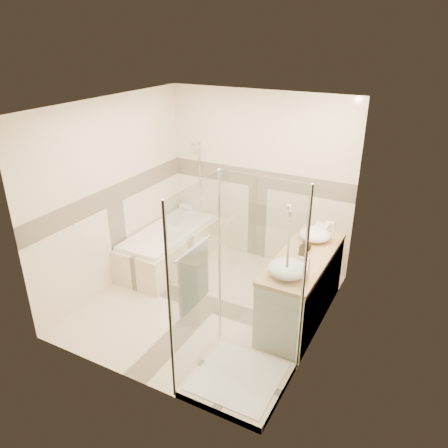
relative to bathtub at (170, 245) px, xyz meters
The scene contains 12 objects.
room 1.57m from the bathtub, 30.53° to the right, with size 2.82×3.02×2.52m.
bathtub is the anchor object (origin of this frame).
vanity 2.18m from the bathtub, ahead, with size 0.58×1.62×0.85m.
shower_enclosure 2.47m from the bathtub, 41.10° to the right, with size 0.96×0.93×2.04m.
vessel_sink_near 2.22m from the bathtub, ahead, with size 0.39×0.39×0.16m, color white.
vessel_sink_far 2.38m from the bathtub, 22.13° to the right, with size 0.42×0.42×0.17m, color white.
faucet_near 2.45m from the bathtub, ahead, with size 0.12×0.03×0.29m.
faucet_far 2.60m from the bathtub, 20.27° to the right, with size 0.11×0.03×0.27m.
amenity_bottle_a 2.25m from the bathtub, ahead, with size 0.08×0.08×0.18m, color black.
amenity_bottle_b 2.23m from the bathtub, ahead, with size 0.11×0.11×0.13m, color black.
folded_towels 2.23m from the bathtub, ahead, with size 0.17×0.28×0.09m, color silver.
rolled_towel 0.85m from the bathtub, 104.72° to the left, with size 0.09×0.09×0.20m, color silver.
Camera 1 is at (2.39, -4.04, 3.25)m, focal length 35.00 mm.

